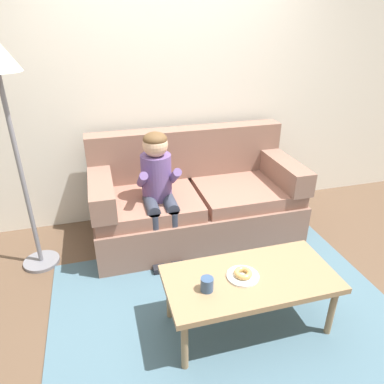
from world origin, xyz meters
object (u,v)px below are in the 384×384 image
Objects in this scene: couch at (195,200)px; coffee_table at (250,282)px; toy_controller at (276,277)px; floor_lamp at (0,82)px; donut at (243,273)px; mug at (207,284)px; person_child at (158,184)px.

coffee_table is at bearing -89.16° from couch.
toy_controller is 0.12× the size of floor_lamp.
toy_controller is at bearing 37.54° from donut.
mug is at bearing -45.80° from floor_lamp.
person_child is 9.18× the size of donut.
floor_lamp is at bearing 134.20° from mug.
coffee_table is 0.67m from toy_controller.
coffee_table is 1.01× the size of person_child.
donut is at bearing 11.81° from mug.
couch is 1.04m from toy_controller.
coffee_table is 9.32× the size of donut.
mug is at bearing -171.56° from coffee_table.
couch is 1.26m from donut.
mug is at bearing -168.19° from donut.
donut is 2.09m from floor_lamp.
couch reaches higher than toy_controller.
coffee_table is 1.16m from person_child.
donut is 0.06× the size of floor_lamp.
floor_lamp reaches higher than donut.
floor_lamp reaches higher than coffee_table.
toy_controller is (0.83, -0.67, -0.65)m from person_child.
couch is 21.24× the size of mug.
person_child is 1.12m from mug.
toy_controller is at bearing 29.74° from mug.
couch is at bearing 88.47° from donut.
couch reaches higher than mug.
coffee_table is at bearing -147.92° from toy_controller.
donut is 1.33× the size of mug.
mug is at bearing -159.55° from toy_controller.
floor_lamp is (-1.88, 0.75, 1.51)m from toy_controller.
person_child is 1.12m from donut.
toy_controller is (0.45, -0.88, -0.33)m from couch.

